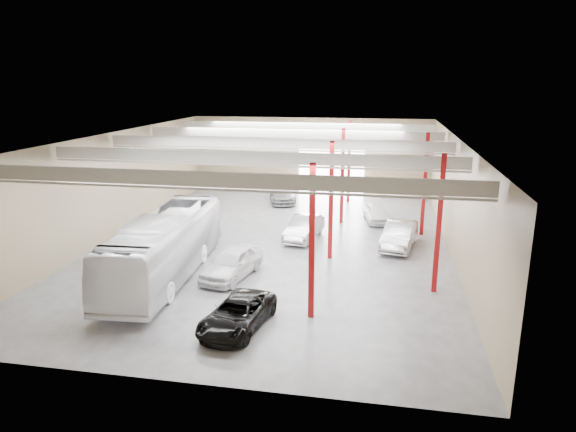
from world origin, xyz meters
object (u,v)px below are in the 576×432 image
(coach_bus, at_px, (165,246))
(car_row_a, at_px, (232,263))
(black_sedan, at_px, (237,314))
(car_row_c, at_px, (282,193))
(car_right_far, at_px, (376,213))
(car_row_b, at_px, (304,228))
(car_right_near, at_px, (399,235))

(coach_bus, height_order, car_row_a, coach_bus)
(coach_bus, bearing_deg, black_sedan, -46.42)
(black_sedan, relative_size, car_row_c, 0.91)
(car_row_a, relative_size, car_right_far, 1.20)
(car_row_c, distance_m, car_right_far, 9.74)
(car_row_b, xyz_separation_m, car_row_c, (-3.56, 10.50, -0.03))
(car_row_a, relative_size, car_row_c, 0.92)
(car_row_a, bearing_deg, car_row_c, 104.13)
(car_row_c, bearing_deg, coach_bus, -113.48)
(coach_bus, xyz_separation_m, car_row_b, (6.27, 8.09, -0.95))
(black_sedan, xyz_separation_m, car_right_far, (5.52, 18.48, 0.02))
(car_row_b, xyz_separation_m, car_right_far, (4.68, 5.32, -0.10))
(black_sedan, distance_m, car_row_a, 5.99)
(car_row_a, distance_m, car_right_far, 14.83)
(car_row_c, xyz_separation_m, car_right_far, (8.24, -5.18, -0.07))
(car_row_a, bearing_deg, coach_bus, -158.84)
(black_sedan, distance_m, car_right_far, 19.29)
(car_row_a, height_order, car_row_c, car_row_a)
(car_row_c, relative_size, car_right_far, 1.30)
(car_row_a, bearing_deg, black_sedan, -59.56)
(coach_bus, distance_m, car_row_a, 3.67)
(car_row_b, distance_m, car_row_c, 11.09)
(car_row_b, bearing_deg, car_right_far, 57.00)
(car_row_c, distance_m, car_right_near, 14.83)
(car_right_far, bearing_deg, car_row_a, -131.18)
(car_row_b, xyz_separation_m, car_right_near, (6.22, -0.64, 0.04))
(black_sedan, height_order, car_row_c, car_row_c)
(coach_bus, height_order, car_right_near, coach_bus)
(coach_bus, relative_size, black_sedan, 2.65)
(black_sedan, xyz_separation_m, car_right_near, (7.05, 12.52, 0.17))
(black_sedan, xyz_separation_m, car_row_a, (-1.93, 5.67, 0.16))
(car_row_c, xyz_separation_m, car_right_near, (9.78, -11.14, 0.07))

